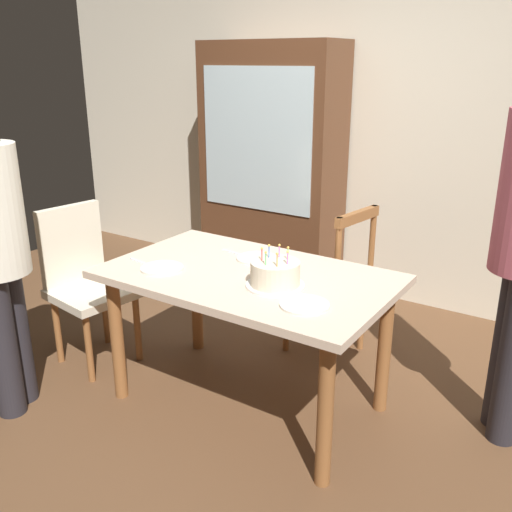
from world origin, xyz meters
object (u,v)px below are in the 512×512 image
plate_near_celebrant (162,268)px  chair_spindle_back (330,284)px  china_cabinet (271,169)px  dining_table (248,292)px  plate_far_side (257,258)px  chair_upholstered (84,276)px  plate_near_guest (305,305)px  birthday_cake (275,275)px

plate_near_celebrant → chair_spindle_back: chair_spindle_back is taller
china_cabinet → plate_near_celebrant: bearing=-76.1°
plate_near_celebrant → chair_spindle_back: bearing=62.4°
plate_near_celebrant → dining_table: bearing=26.3°
plate_near_celebrant → china_cabinet: china_cabinet is taller
plate_far_side → chair_upholstered: chair_upholstered is taller
china_cabinet → chair_spindle_back: bearing=-40.9°
plate_near_guest → chair_spindle_back: (-0.33, 0.95, -0.30)m
plate_near_guest → dining_table: bearing=155.6°
plate_near_celebrant → plate_near_guest: size_ratio=1.00×
birthday_cake → plate_far_side: 0.39m
plate_near_celebrant → china_cabinet: size_ratio=0.12×
china_cabinet → birthday_cake: bearing=-57.5°
dining_table → birthday_cake: 0.27m
plate_near_celebrant → plate_near_guest: same height
dining_table → chair_spindle_back: chair_spindle_back is taller
birthday_cake → plate_far_side: size_ratio=1.27×
plate_far_side → plate_near_guest: (0.50, -0.39, 0.00)m
birthday_cake → chair_upholstered: size_ratio=0.29×
plate_far_side → plate_near_guest: same height
plate_near_celebrant → chair_spindle_back: 1.11m
plate_far_side → chair_spindle_back: 0.65m
plate_far_side → plate_near_guest: size_ratio=1.00×
plate_far_side → chair_upholstered: bearing=-163.1°
chair_spindle_back → china_cabinet: size_ratio=0.50×
dining_table → plate_near_guest: 0.49m
plate_near_celebrant → china_cabinet: (-0.43, 1.75, 0.19)m
plate_near_guest → china_cabinet: (-1.26, 1.75, 0.19)m
plate_near_celebrant → chair_upholstered: 0.75m
dining_table → china_cabinet: (-0.83, 1.56, 0.30)m
chair_upholstered → china_cabinet: bearing=80.6°
chair_spindle_back → chair_upholstered: 1.49m
dining_table → chair_upholstered: (-1.11, -0.12, -0.12)m
birthday_cake → plate_near_guest: birthday_cake is taller
birthday_cake → plate_near_guest: (0.22, -0.12, -0.05)m
plate_near_guest → china_cabinet: size_ratio=0.12×
dining_table → birthday_cake: size_ratio=5.15×
chair_upholstered → plate_far_side: bearing=16.9°
plate_near_celebrant → chair_upholstered: chair_upholstered is taller
dining_table → plate_near_celebrant: plate_near_celebrant is taller
birthday_cake → china_cabinet: 1.94m
chair_spindle_back → china_cabinet: (-0.93, 0.81, 0.49)m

